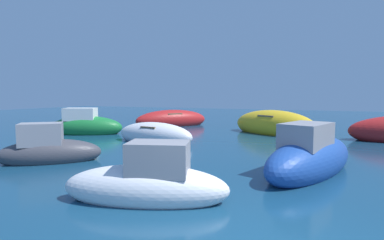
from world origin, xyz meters
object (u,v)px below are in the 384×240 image
Objects in this scene: moored_boat_2 at (172,120)px; moored_boat_8 at (148,184)px; moored_boat_5 at (273,125)px; moored_boat_7 at (86,126)px; moored_boat_1 at (310,158)px; moored_boat_6 at (155,135)px; moored_boat_3 at (49,150)px.

moored_boat_8 is (6.29, -13.29, -0.04)m from moored_boat_2.
moored_boat_7 is at bearing -128.23° from moored_boat_5.
moored_boat_7 reaches higher than moored_boat_8.
moored_boat_5 is (-2.20, 8.11, 0.04)m from moored_boat_1.
moored_boat_1 is 12.21m from moored_boat_7.
moored_boat_8 is (3.72, -6.62, 0.03)m from moored_boat_6.
moored_boat_1 is 8.40m from moored_boat_5.
moored_boat_6 is at bearing -119.46° from moored_boat_2.
moored_boat_3 reaches higher than moored_boat_2.
moored_boat_5 is at bearing 34.53° from moored_boat_1.
moored_boat_8 reaches higher than moored_boat_2.
moored_boat_2 is at bearing 63.06° from moored_boat_1.
moored_boat_7 reaches higher than moored_boat_3.
moored_boat_2 is at bearing -62.40° from moored_boat_6.
moored_boat_1 reaches higher than moored_boat_8.
moored_boat_5 is 1.34× the size of moored_boat_6.
moored_boat_5 is at bearing -62.73° from moored_boat_2.
moored_boat_3 is (-7.67, -1.86, -0.05)m from moored_boat_1.
moored_boat_3 is at bearing -38.15° from moored_boat_8.
moored_boat_2 is 1.39× the size of moored_boat_8.
moored_boat_7 reaches higher than moored_boat_5.
moored_boat_7 reaches higher than moored_boat_6.
moored_boat_1 is at bearing -96.83° from moored_boat_2.
moored_boat_6 is at bearing 85.32° from moored_boat_1.
moored_boat_2 is 7.16m from moored_boat_5.
moored_boat_6 is 7.60m from moored_boat_8.
moored_boat_7 is (-2.34, -5.64, 0.05)m from moored_boat_2.
moored_boat_1 reaches higher than moored_boat_2.
moored_boat_3 is 0.76× the size of moored_boat_6.
moored_boat_5 is 10.22m from moored_boat_7.
moored_boat_1 is 7.90m from moored_boat_3.
moored_boat_6 is at bearing 36.82° from moored_boat_3.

